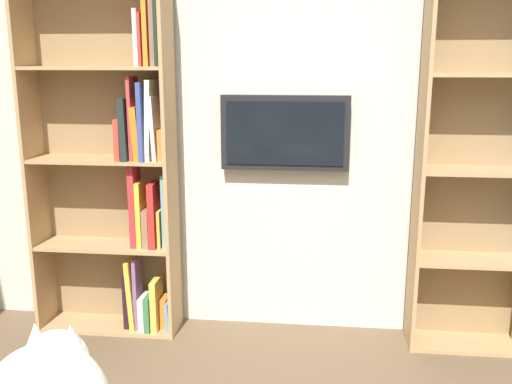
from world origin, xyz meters
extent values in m
cube|color=beige|center=(0.00, -2.23, 1.35)|extent=(4.52, 0.06, 2.70)
cube|color=tan|center=(-0.73, -2.04, 1.07)|extent=(0.02, 0.28, 2.14)
cube|color=#93754E|center=(-1.15, -2.17, 1.07)|extent=(0.86, 0.01, 2.14)
cube|color=tan|center=(-1.15, -2.04, 0.01)|extent=(0.82, 0.27, 0.02)
cube|color=tan|center=(-1.15, -2.04, 0.54)|extent=(0.82, 0.27, 0.02)
cube|color=tan|center=(-1.15, -2.04, 1.07)|extent=(0.82, 0.27, 0.02)
cube|color=tan|center=(-1.15, -2.04, 1.60)|extent=(0.82, 0.27, 0.02)
cube|color=tan|center=(0.72, -2.04, 1.09)|extent=(0.02, 0.28, 2.18)
cube|color=tan|center=(1.58, -2.04, 1.09)|extent=(0.02, 0.28, 2.18)
cube|color=#93754E|center=(1.15, -2.17, 1.09)|extent=(0.88, 0.01, 2.18)
cube|color=tan|center=(1.15, -2.04, 0.01)|extent=(0.83, 0.27, 0.02)
cube|color=tan|center=(1.15, -2.04, 0.55)|extent=(0.83, 0.27, 0.02)
cube|color=tan|center=(1.15, -2.04, 1.09)|extent=(0.83, 0.27, 0.02)
cube|color=tan|center=(1.15, -2.04, 1.63)|extent=(0.83, 0.27, 0.02)
cube|color=#5B96B4|center=(0.75, -2.04, 0.11)|extent=(0.03, 0.22, 0.19)
cube|color=orange|center=(0.79, -2.05, 0.12)|extent=(0.04, 0.12, 0.20)
cube|color=#E8B846|center=(0.84, -2.03, 0.18)|extent=(0.04, 0.18, 0.33)
cube|color=#377244|center=(0.88, -2.04, 0.13)|extent=(0.03, 0.23, 0.23)
cube|color=silver|center=(0.92, -2.02, 0.12)|extent=(0.04, 0.15, 0.21)
cube|color=#845588|center=(0.96, -2.03, 0.25)|extent=(0.02, 0.14, 0.46)
cube|color=gold|center=(0.99, -2.03, 0.24)|extent=(0.05, 0.18, 0.45)
cube|color=black|center=(1.02, -2.05, 0.19)|extent=(0.03, 0.16, 0.35)
cube|color=#70A29E|center=(0.76, -2.05, 0.79)|extent=(0.03, 0.14, 0.45)
cube|color=gold|center=(0.79, -2.05, 0.68)|extent=(0.02, 0.17, 0.23)
cube|color=red|center=(0.83, -2.03, 0.76)|extent=(0.04, 0.16, 0.40)
cube|color=#8C6548|center=(0.87, -2.04, 0.68)|extent=(0.04, 0.17, 0.24)
cube|color=gold|center=(0.91, -2.03, 0.76)|extent=(0.03, 0.15, 0.40)
cube|color=#B62C31|center=(0.95, -2.04, 0.81)|extent=(0.04, 0.16, 0.51)
cube|color=orange|center=(0.76, -2.03, 1.19)|extent=(0.03, 0.16, 0.18)
cube|color=beige|center=(0.80, -2.04, 1.29)|extent=(0.04, 0.21, 0.38)
cube|color=silver|center=(0.83, -2.05, 1.34)|extent=(0.05, 0.21, 0.47)
cube|color=#364A8C|center=(0.86, -2.02, 1.33)|extent=(0.03, 0.23, 0.45)
cube|color=orange|center=(0.90, -2.04, 1.26)|extent=(0.05, 0.21, 0.32)
cube|color=#BD3C39|center=(0.93, -2.03, 1.34)|extent=(0.02, 0.15, 0.49)
cube|color=#1F2825|center=(0.97, -2.04, 1.28)|extent=(0.04, 0.23, 0.36)
cube|color=#B33B2B|center=(1.01, -2.02, 1.22)|extent=(0.03, 0.20, 0.24)
cube|color=black|center=(0.75, -2.04, 1.87)|extent=(0.02, 0.21, 0.45)
cube|color=#8C614C|center=(0.78, -2.04, 1.83)|extent=(0.03, 0.19, 0.37)
cube|color=orange|center=(0.82, -2.04, 1.88)|extent=(0.03, 0.21, 0.48)
cube|color=#B9322C|center=(0.85, -2.03, 1.79)|extent=(0.02, 0.19, 0.29)
cube|color=silver|center=(0.88, -2.04, 1.80)|extent=(0.02, 0.17, 0.31)
cube|color=black|center=(0.05, -2.15, 1.26)|extent=(0.76, 0.06, 0.44)
cube|color=black|center=(0.05, -2.12, 1.26)|extent=(0.69, 0.01, 0.37)
sphere|color=white|center=(0.37, 0.19, 1.07)|extent=(0.14, 0.14, 0.14)
cone|color=white|center=(0.34, 0.19, 1.12)|extent=(0.06, 0.06, 0.08)
cone|color=white|center=(0.41, 0.19, 1.12)|extent=(0.06, 0.06, 0.08)
cone|color=beige|center=(0.34, 0.20, 1.11)|extent=(0.03, 0.03, 0.05)
cone|color=beige|center=(0.41, 0.20, 1.11)|extent=(0.03, 0.03, 0.05)
camera|label=1|loc=(-0.15, 1.19, 1.67)|focal=39.56mm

